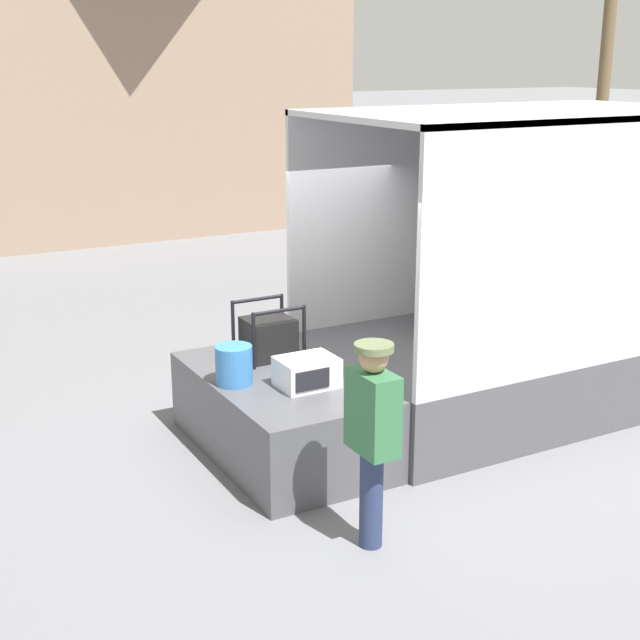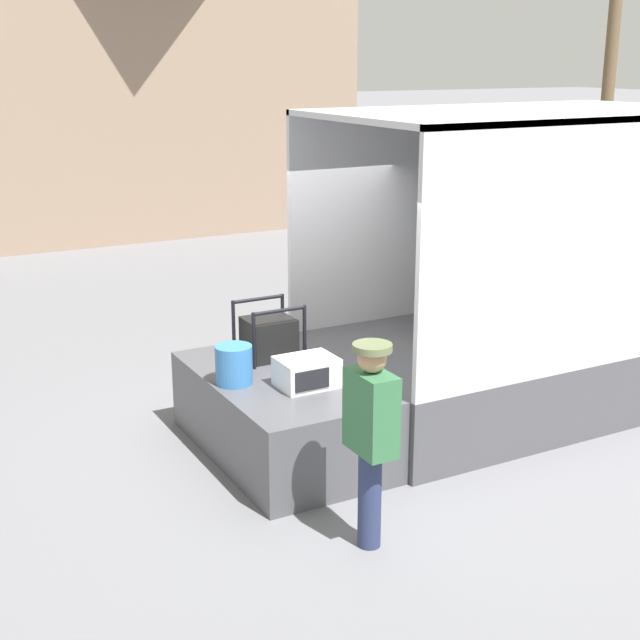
# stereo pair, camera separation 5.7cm
# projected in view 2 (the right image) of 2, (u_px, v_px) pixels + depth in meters

# --- Properties ---
(ground_plane) EXTENTS (160.00, 160.00, 0.00)m
(ground_plane) POSITION_uv_depth(u_px,v_px,m) (344.00, 437.00, 8.82)
(ground_plane) COLOR slate
(box_truck) EXTENTS (6.27, 2.42, 3.12)m
(box_truck) POSITION_uv_depth(u_px,v_px,m) (620.00, 303.00, 10.24)
(box_truck) COLOR white
(box_truck) RESTS_ON ground
(tailgate_deck) EXTENTS (1.35, 2.30, 0.77)m
(tailgate_deck) POSITION_uv_depth(u_px,v_px,m) (282.00, 414.00, 8.40)
(tailgate_deck) COLOR #4C4C51
(tailgate_deck) RESTS_ON ground
(microwave) EXTENTS (0.52, 0.41, 0.27)m
(microwave) POSITION_uv_depth(u_px,v_px,m) (307.00, 372.00, 7.99)
(microwave) COLOR white
(microwave) RESTS_ON tailgate_deck
(portable_generator) EXTENTS (0.58, 0.52, 0.56)m
(portable_generator) POSITION_uv_depth(u_px,v_px,m) (271.00, 337.00, 8.75)
(portable_generator) COLOR black
(portable_generator) RESTS_ON tailgate_deck
(orange_bucket) EXTENTS (0.34, 0.34, 0.36)m
(orange_bucket) POSITION_uv_depth(u_px,v_px,m) (234.00, 365.00, 8.05)
(orange_bucket) COLOR #3370B2
(orange_bucket) RESTS_ON tailgate_deck
(worker_person) EXTENTS (0.29, 0.44, 1.63)m
(worker_person) POSITION_uv_depth(u_px,v_px,m) (371.00, 426.00, 6.60)
(worker_person) COLOR navy
(worker_person) RESTS_ON ground
(house_backdrop) EXTENTS (9.72, 7.40, 8.09)m
(house_backdrop) POSITION_uv_depth(u_px,v_px,m) (101.00, 34.00, 20.02)
(house_backdrop) COLOR gray
(house_backdrop) RESTS_ON ground
(utility_pole) EXTENTS (1.80, 0.28, 8.88)m
(utility_pole) POSITION_uv_depth(u_px,v_px,m) (615.00, 10.00, 19.28)
(utility_pole) COLOR brown
(utility_pole) RESTS_ON ground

